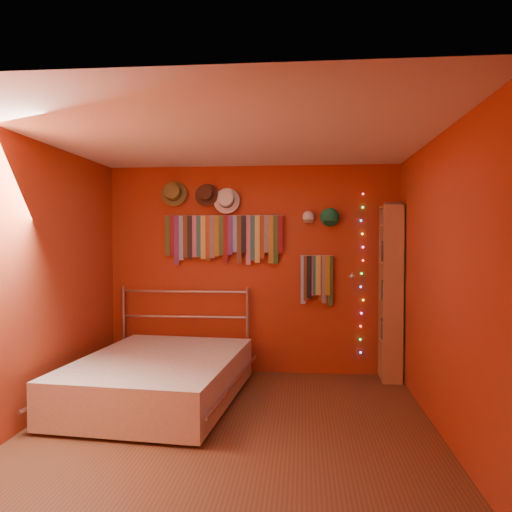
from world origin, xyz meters
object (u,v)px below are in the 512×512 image
(tie_rack, at_px, (223,236))
(bookshelf, at_px, (395,292))
(reading_lamp, at_px, (352,276))
(bed, at_px, (159,377))

(tie_rack, bearing_deg, bookshelf, -4.43)
(tie_rack, distance_m, bookshelf, 2.10)
(reading_lamp, xyz_separation_m, bookshelf, (0.48, 0.00, -0.18))
(tie_rack, relative_size, reading_lamp, 5.02)
(tie_rack, distance_m, reading_lamp, 1.59)
(bed, bearing_deg, bookshelf, 26.32)
(tie_rack, xyz_separation_m, bed, (-0.47, -1.12, -1.41))
(tie_rack, relative_size, bookshelf, 0.72)
(reading_lamp, relative_size, bed, 0.13)
(tie_rack, height_order, reading_lamp, tie_rack)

